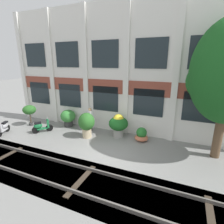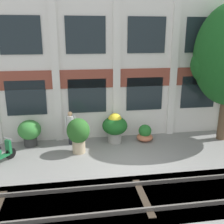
% 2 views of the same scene
% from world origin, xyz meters
% --- Properties ---
extents(ground_plane, '(80.00, 80.00, 0.00)m').
position_xyz_m(ground_plane, '(0.00, 0.00, 0.00)').
color(ground_plane, gray).
extents(apartment_facade, '(17.97, 0.64, 8.23)m').
position_xyz_m(apartment_facade, '(0.00, 3.21, 4.10)').
color(apartment_facade, silver).
rests_on(apartment_facade, ground).
extents(rail_tracks, '(25.61, 2.80, 0.43)m').
position_xyz_m(rail_tracks, '(-0.00, -2.51, -0.13)').
color(rail_tracks, '#5B5449').
rests_on(rail_tracks, ground).
extents(potted_plant_wide_bowl, '(0.83, 0.83, 0.85)m').
position_xyz_m(potted_plant_wide_bowl, '(1.34, 2.17, 0.36)').
color(potted_plant_wide_bowl, '#B76647').
rests_on(potted_plant_wide_bowl, ground).
extents(potted_plant_tall_urn, '(0.95, 0.95, 1.58)m').
position_xyz_m(potted_plant_tall_urn, '(-7.07, 1.50, 1.18)').
color(potted_plant_tall_urn, '#333333').
rests_on(potted_plant_tall_urn, ground).
extents(potted_plant_stone_basin, '(1.24, 1.24, 1.51)m').
position_xyz_m(potted_plant_stone_basin, '(-0.20, 2.21, 0.85)').
color(potted_plant_stone_basin, gray).
rests_on(potted_plant_stone_basin, ground).
extents(potted_plant_glazed_jar, '(1.04, 1.04, 1.62)m').
position_xyz_m(potted_plant_glazed_jar, '(-2.01, 1.30, 0.95)').
color(potted_plant_glazed_jar, tan).
rests_on(potted_plant_glazed_jar, ground).
extents(potted_plant_ribbed_drum, '(1.09, 1.09, 1.27)m').
position_xyz_m(potted_plant_ribbed_drum, '(-4.30, 2.44, 0.73)').
color(potted_plant_ribbed_drum, '#333333').
rests_on(potted_plant_ribbed_drum, ground).
extents(scooter_near_curb, '(0.92, 1.14, 0.98)m').
position_xyz_m(scooter_near_curb, '(-5.27, 0.74, 0.44)').
color(scooter_near_curb, black).
rests_on(scooter_near_curb, ground).
extents(scooter_second_parked, '(0.73, 1.30, 0.98)m').
position_xyz_m(scooter_second_parked, '(-7.46, -0.40, 0.44)').
color(scooter_second_parked, black).
rests_on(scooter_second_parked, ground).
extents(resident_by_doorway, '(0.53, 0.34, 1.66)m').
position_xyz_m(resident_by_doorway, '(-2.35, 2.35, 0.89)').
color(resident_by_doorway, '#282833').
rests_on(resident_by_doorway, ground).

